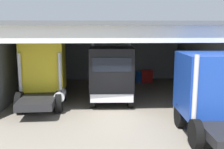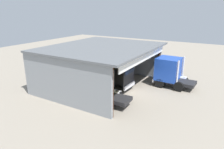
# 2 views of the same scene
# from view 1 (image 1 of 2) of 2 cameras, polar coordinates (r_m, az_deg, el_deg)

# --- Properties ---
(ground_plane) EXTENTS (80.00, 80.00, 0.00)m
(ground_plane) POSITION_cam_1_polar(r_m,az_deg,el_deg) (13.29, 0.88, -9.56)
(ground_plane) COLOR gray
(ground_plane) RESTS_ON ground
(workshop_shed) EXTENTS (12.90, 11.19, 4.75)m
(workshop_shed) POSITION_cam_1_polar(r_m,az_deg,el_deg) (18.56, -0.40, 6.56)
(workshop_shed) COLOR gray
(workshop_shed) RESTS_ON ground
(truck_yellow_left_bay) EXTENTS (2.60, 4.98, 3.62)m
(truck_yellow_left_bay) POSITION_cam_1_polar(r_m,az_deg,el_deg) (15.87, -14.31, 0.47)
(truck_yellow_left_bay) COLOR yellow
(truck_yellow_left_bay) RESTS_ON ground
(truck_black_center_left_bay) EXTENTS (2.64, 4.78, 3.60)m
(truck_black_center_left_bay) POSITION_cam_1_polar(r_m,az_deg,el_deg) (15.56, -0.22, -0.01)
(truck_black_center_left_bay) COLOR black
(truck_black_center_left_bay) RESTS_ON ground
(truck_blue_right_bay) EXTENTS (2.75, 4.64, 3.48)m
(truck_blue_right_bay) POSITION_cam_1_polar(r_m,az_deg,el_deg) (11.96, 20.73, -3.39)
(truck_blue_right_bay) COLOR #1E47B7
(truck_blue_right_bay) RESTS_ON ground
(oil_drum) EXTENTS (0.58, 0.58, 0.88)m
(oil_drum) POSITION_cam_1_polar(r_m,az_deg,el_deg) (22.11, 5.83, -0.46)
(oil_drum) COLOR #194CB2
(oil_drum) RESTS_ON ground
(tool_cart) EXTENTS (0.90, 0.60, 1.00)m
(tool_cart) POSITION_cam_1_polar(r_m,az_deg,el_deg) (22.14, 7.39, -0.32)
(tool_cart) COLOR red
(tool_cart) RESTS_ON ground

